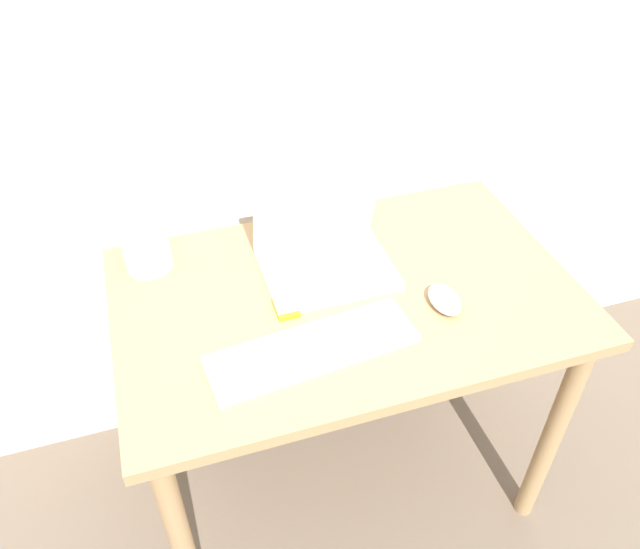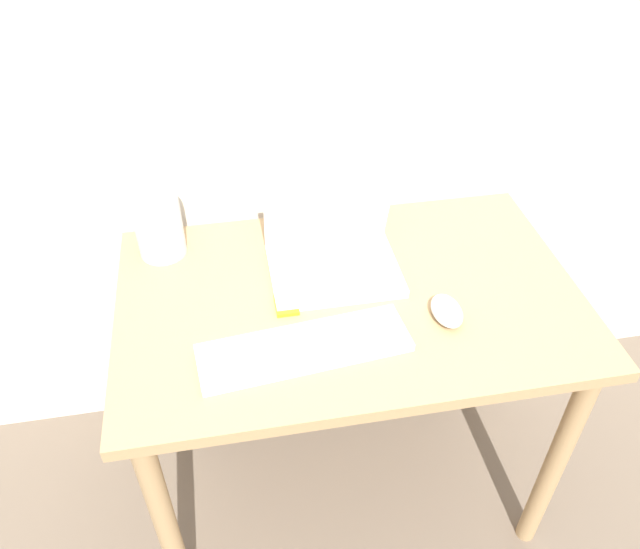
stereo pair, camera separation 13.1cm
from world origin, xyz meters
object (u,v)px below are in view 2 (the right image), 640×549
laptop (332,247)px  mp3_player (287,305)px  mouse (447,311)px  vase (155,209)px  keyboard (304,348)px

laptop → mp3_player: laptop is taller
mouse → laptop: bearing=134.2°
mouse → vase: (-0.61, 0.34, 0.11)m
mp3_player → mouse: bearing=-15.3°
keyboard → vase: (-0.29, 0.38, 0.12)m
laptop → vase: bearing=162.7°
keyboard → vase: size_ratio=1.72×
laptop → mouse: bearing=-45.8°
laptop → vase: vase is taller
mouse → mp3_player: size_ratio=1.59×
vase → mouse: bearing=-29.3°
mouse → mp3_player: mouse is taller
laptop → vase: size_ratio=1.15×
laptop → mouse: 0.31m
mp3_player → keyboard: bearing=-82.6°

